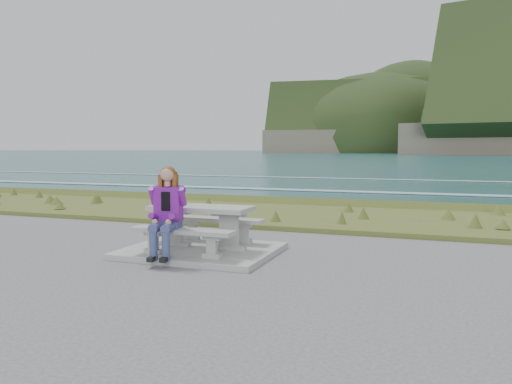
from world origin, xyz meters
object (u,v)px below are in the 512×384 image
picnic_table (201,215)px  seated_woman (165,224)px  bench_seaward (217,223)px  bench_landward (182,235)px

picnic_table → seated_woman: (-0.22, -0.84, -0.04)m
picnic_table → seated_woman: seated_woman is taller
seated_woman → bench_seaward: bearing=71.6°
bench_seaward → picnic_table: bearing=-90.0°
bench_seaward → seated_woman: 1.57m
picnic_table → seated_woman: bearing=-105.0°
picnic_table → bench_landward: 0.74m
bench_seaward → seated_woman: (-0.22, -1.54, 0.19)m
picnic_table → seated_woman: 0.87m
picnic_table → bench_seaward: size_ratio=1.00×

